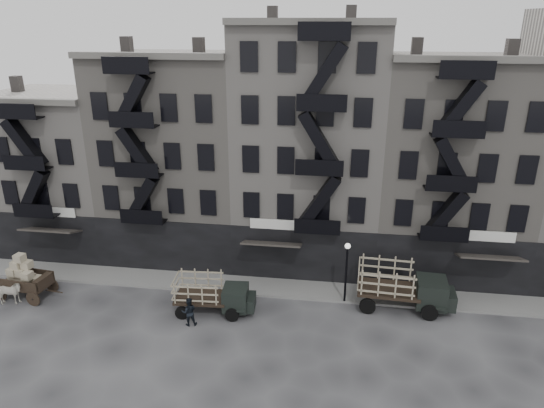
# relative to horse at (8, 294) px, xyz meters

# --- Properties ---
(ground) EXTENTS (140.00, 140.00, 0.00)m
(ground) POSITION_rel_horse_xyz_m (18.50, 0.67, -0.81)
(ground) COLOR #38383A
(ground) RESTS_ON ground
(sidewalk) EXTENTS (55.00, 2.50, 0.15)m
(sidewalk) POSITION_rel_horse_xyz_m (18.50, 4.42, -0.73)
(sidewalk) COLOR slate
(sidewalk) RESTS_ON ground
(building_west) EXTENTS (10.00, 11.35, 13.20)m
(building_west) POSITION_rel_horse_xyz_m (-1.50, 10.49, 5.20)
(building_west) COLOR #A49E97
(building_west) RESTS_ON ground
(building_midwest) EXTENTS (10.00, 11.35, 16.20)m
(building_midwest) POSITION_rel_horse_xyz_m (8.50, 10.49, 6.70)
(building_midwest) COLOR gray
(building_midwest) RESTS_ON ground
(building_center) EXTENTS (10.00, 11.35, 18.20)m
(building_center) POSITION_rel_horse_xyz_m (18.50, 10.49, 7.70)
(building_center) COLOR #A49E97
(building_center) RESTS_ON ground
(building_mideast) EXTENTS (10.00, 11.35, 16.20)m
(building_mideast) POSITION_rel_horse_xyz_m (28.50, 10.49, 6.70)
(building_mideast) COLOR gray
(building_mideast) RESTS_ON ground
(lamp_post) EXTENTS (0.36, 0.36, 4.28)m
(lamp_post) POSITION_rel_horse_xyz_m (21.50, 3.27, 1.98)
(lamp_post) COLOR black
(lamp_post) RESTS_ON ground
(horse) EXTENTS (2.06, 1.29, 1.61)m
(horse) POSITION_rel_horse_xyz_m (0.00, 0.00, 0.00)
(horse) COLOR beige
(horse) RESTS_ON ground
(wagon) EXTENTS (3.74, 2.30, 3.00)m
(wagon) POSITION_rel_horse_xyz_m (0.40, 1.10, 0.91)
(wagon) COLOR black
(wagon) RESTS_ON ground
(stake_truck_west) EXTENTS (5.09, 2.34, 2.50)m
(stake_truck_west) POSITION_rel_horse_xyz_m (13.27, 1.07, 0.62)
(stake_truck_west) COLOR black
(stake_truck_west) RESTS_ON ground
(stake_truck_east) EXTENTS (6.11, 2.79, 3.00)m
(stake_truck_east) POSITION_rel_horse_xyz_m (25.07, 3.26, 0.91)
(stake_truck_east) COLOR black
(stake_truck_east) RESTS_ON ground
(pedestrian_mid) EXTENTS (1.05, 0.92, 1.82)m
(pedestrian_mid) POSITION_rel_horse_xyz_m (12.22, -0.50, 0.10)
(pedestrian_mid) COLOR black
(pedestrian_mid) RESTS_ON ground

